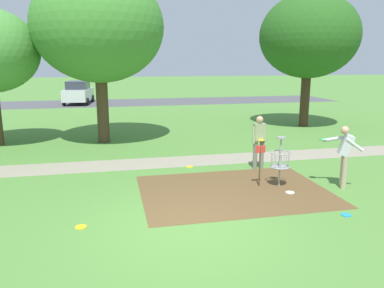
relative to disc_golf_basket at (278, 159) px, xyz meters
name	(u,v)px	position (x,y,z in m)	size (l,w,h in m)	color
ground_plane	(189,228)	(-2.95, -2.17, -0.75)	(160.00, 160.00, 0.00)	#518438
dirt_tee_pad	(234,191)	(-1.30, -0.15, -0.75)	(4.95, 3.65, 0.01)	brown
disc_golf_basket	(278,159)	(0.00, 0.00, 0.00)	(0.98, 0.58, 1.39)	#9E9EA3
player_foreground_watching	(259,139)	(0.14, 1.73, 0.21)	(0.47, 0.40, 1.71)	slate
player_throwing	(345,153)	(1.68, -0.51, 0.23)	(0.91, 0.85, 1.71)	tan
frisbee_near_basket	(290,192)	(0.09, -0.62, -0.74)	(0.24, 0.24, 0.02)	white
frisbee_by_tee	(190,167)	(-1.99, 2.36, -0.74)	(0.24, 0.24, 0.02)	gold
frisbee_mid_grass	(346,215)	(0.64, -2.26, -0.74)	(0.22, 0.22, 0.02)	#1E93DB
frisbee_far_left	(81,227)	(-5.15, -1.64, -0.74)	(0.25, 0.25, 0.02)	gold
tree_mid_left	(98,27)	(-4.77, 6.98, 3.99)	(5.28, 5.28, 7.00)	#4C3823
tree_mid_center	(309,36)	(5.62, 8.89, 3.89)	(5.02, 5.02, 6.80)	#422D1E
parking_lot_strip	(128,102)	(-2.95, 22.88, -0.75)	(36.00, 6.00, 0.01)	#4C4C51
parked_car_leftmost	(78,92)	(-6.96, 22.77, 0.17)	(2.34, 4.38, 1.84)	silver
gravel_path	(157,163)	(-2.95, 3.12, -0.75)	(40.00, 1.42, 0.00)	gray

